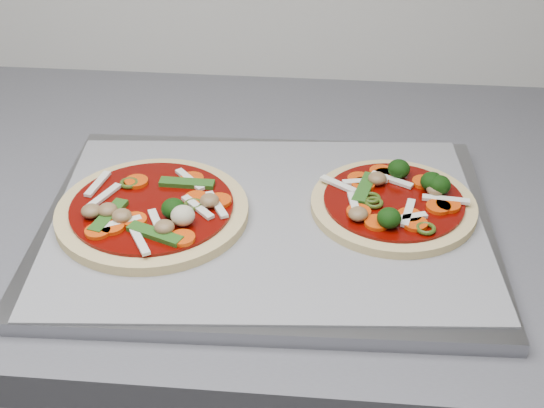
{
  "coord_description": "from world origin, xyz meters",
  "views": [
    {
      "loc": [
        0.65,
        0.59,
        1.36
      ],
      "look_at": [
        0.6,
        1.23,
        0.93
      ],
      "focal_mm": 50.0,
      "sensor_mm": 36.0,
      "label": 1
    }
  ],
  "objects": [
    {
      "name": "baking_tray",
      "position": [
        0.59,
        1.22,
        0.91
      ],
      "size": [
        0.47,
        0.35,
        0.01
      ],
      "primitive_type": "cube",
      "rotation": [
        0.0,
        0.0,
        0.03
      ],
      "color": "gray",
      "rests_on": "countertop"
    },
    {
      "name": "parchment",
      "position": [
        0.59,
        1.22,
        0.92
      ],
      "size": [
        0.46,
        0.35,
        0.0
      ],
      "primitive_type": "cube",
      "rotation": [
        0.0,
        0.0,
        0.08
      ],
      "color": "gray",
      "rests_on": "baking_tray"
    },
    {
      "name": "pizza_right",
      "position": [
        0.72,
        1.25,
        0.93
      ],
      "size": [
        0.23,
        0.23,
        0.03
      ],
      "rotation": [
        0.0,
        0.0,
        0.42
      ],
      "color": "tan",
      "rests_on": "parchment"
    },
    {
      "name": "pizza_left",
      "position": [
        0.48,
        1.21,
        0.93
      ],
      "size": [
        0.26,
        0.26,
        0.03
      ],
      "rotation": [
        0.0,
        0.0,
        0.38
      ],
      "color": "tan",
      "rests_on": "parchment"
    }
  ]
}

